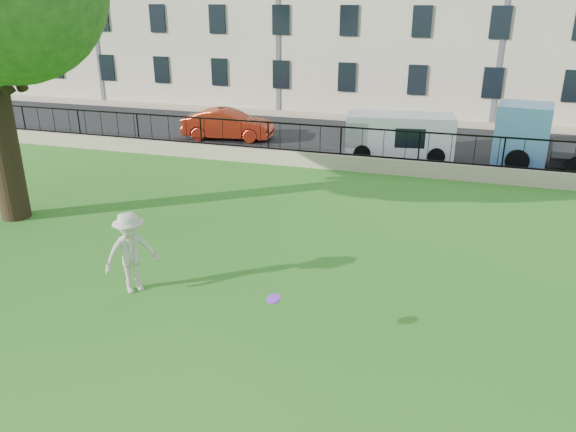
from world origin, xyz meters
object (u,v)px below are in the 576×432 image
(white_van, at_px, (399,136))
(blue_truck, at_px, (576,140))
(man, at_px, (131,253))
(red_sedan, at_px, (228,125))
(frisbee, at_px, (273,299))

(white_van, relative_size, blue_truck, 0.74)
(man, xyz_separation_m, red_sedan, (-3.70, 14.51, -0.27))
(frisbee, relative_size, white_van, 0.06)
(blue_truck, bearing_deg, frisbee, -109.65)
(man, bearing_deg, blue_truck, 0.22)
(frisbee, relative_size, red_sedan, 0.06)
(red_sedan, height_order, blue_truck, blue_truck)
(red_sedan, xyz_separation_m, white_van, (8.20, -1.00, 0.22))
(man, distance_m, blue_truck, 17.58)
(frisbee, xyz_separation_m, blue_truck, (7.45, 14.65, 0.21))
(frisbee, bearing_deg, man, 163.20)
(man, relative_size, blue_truck, 0.33)
(man, bearing_deg, red_sedan, 54.34)
(man, relative_size, red_sedan, 0.45)
(man, xyz_separation_m, frisbee, (3.80, -1.15, 0.06))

